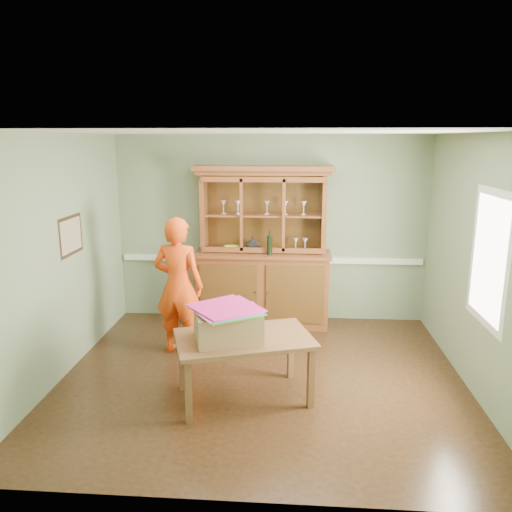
# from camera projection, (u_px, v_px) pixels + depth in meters

# --- Properties ---
(floor) EXTENTS (4.50, 4.50, 0.00)m
(floor) POSITION_uv_depth(u_px,v_px,m) (262.00, 377.00, 5.65)
(floor) COLOR #472D16
(floor) RESTS_ON ground
(ceiling) EXTENTS (4.50, 4.50, 0.00)m
(ceiling) POSITION_uv_depth(u_px,v_px,m) (263.00, 132.00, 5.04)
(ceiling) COLOR white
(ceiling) RESTS_ON wall_back
(wall_back) EXTENTS (4.50, 0.00, 4.50)m
(wall_back) POSITION_uv_depth(u_px,v_px,m) (271.00, 229.00, 7.29)
(wall_back) COLOR gray
(wall_back) RESTS_ON floor
(wall_left) EXTENTS (0.00, 4.00, 4.00)m
(wall_left) POSITION_uv_depth(u_px,v_px,m) (59.00, 258.00, 5.51)
(wall_left) COLOR gray
(wall_left) RESTS_ON floor
(wall_right) EXTENTS (0.00, 4.00, 4.00)m
(wall_right) POSITION_uv_depth(u_px,v_px,m) (478.00, 266.00, 5.19)
(wall_right) COLOR gray
(wall_right) RESTS_ON floor
(wall_front) EXTENTS (4.50, 0.00, 4.50)m
(wall_front) POSITION_uv_depth(u_px,v_px,m) (245.00, 332.00, 3.40)
(wall_front) COLOR gray
(wall_front) RESTS_ON floor
(chair_rail) EXTENTS (4.41, 0.05, 0.08)m
(chair_rail) POSITION_uv_depth(u_px,v_px,m) (270.00, 259.00, 7.37)
(chair_rail) COLOR white
(chair_rail) RESTS_ON wall_back
(framed_map) EXTENTS (0.03, 0.60, 0.46)m
(framed_map) POSITION_uv_depth(u_px,v_px,m) (71.00, 235.00, 5.75)
(framed_map) COLOR #342215
(framed_map) RESTS_ON wall_left
(window_panel) EXTENTS (0.03, 0.96, 1.36)m
(window_panel) POSITION_uv_depth(u_px,v_px,m) (488.00, 258.00, 4.86)
(window_panel) COLOR white
(window_panel) RESTS_ON wall_right
(china_hutch) EXTENTS (1.94, 0.64, 2.28)m
(china_hutch) POSITION_uv_depth(u_px,v_px,m) (263.00, 270.00, 7.17)
(china_hutch) COLOR brown
(china_hutch) RESTS_ON floor
(dining_table) EXTENTS (1.54, 1.19, 0.68)m
(dining_table) POSITION_uv_depth(u_px,v_px,m) (244.00, 344.00, 5.07)
(dining_table) COLOR brown
(dining_table) RESTS_ON floor
(cardboard_box) EXTENTS (0.75, 0.66, 0.29)m
(cardboard_box) POSITION_uv_depth(u_px,v_px,m) (228.00, 326.00, 4.95)
(cardboard_box) COLOR #AB7F58
(cardboard_box) RESTS_ON dining_table
(kite_stack) EXTENTS (0.80, 0.80, 0.05)m
(kite_stack) POSITION_uv_depth(u_px,v_px,m) (226.00, 309.00, 4.92)
(kite_stack) COLOR orange
(kite_stack) RESTS_ON cardboard_box
(person) EXTENTS (0.69, 0.51, 1.73)m
(person) POSITION_uv_depth(u_px,v_px,m) (179.00, 286.00, 6.16)
(person) COLOR #FF4A10
(person) RESTS_ON floor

